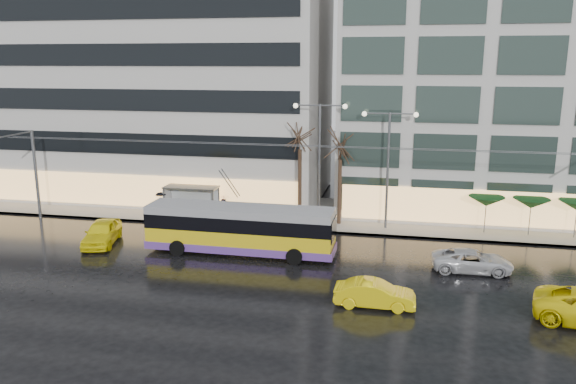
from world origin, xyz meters
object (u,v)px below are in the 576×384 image
(street_lamp_near, at_px, (320,147))
(bus_shelter, at_px, (188,194))
(taxi_a, at_px, (102,232))
(trolleybus, at_px, (240,231))

(street_lamp_near, bearing_deg, bus_shelter, -179.37)
(bus_shelter, height_order, taxi_a, bus_shelter)
(trolleybus, height_order, street_lamp_near, street_lamp_near)
(trolleybus, distance_m, taxi_a, 9.80)
(trolleybus, xyz_separation_m, bus_shelter, (-6.33, 7.11, 0.43))
(street_lamp_near, distance_m, taxi_a, 16.44)
(bus_shelter, bearing_deg, street_lamp_near, 0.63)
(bus_shelter, xyz_separation_m, street_lamp_near, (10.38, 0.11, 4.03))
(street_lamp_near, height_order, taxi_a, street_lamp_near)
(taxi_a, bearing_deg, bus_shelter, 49.96)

